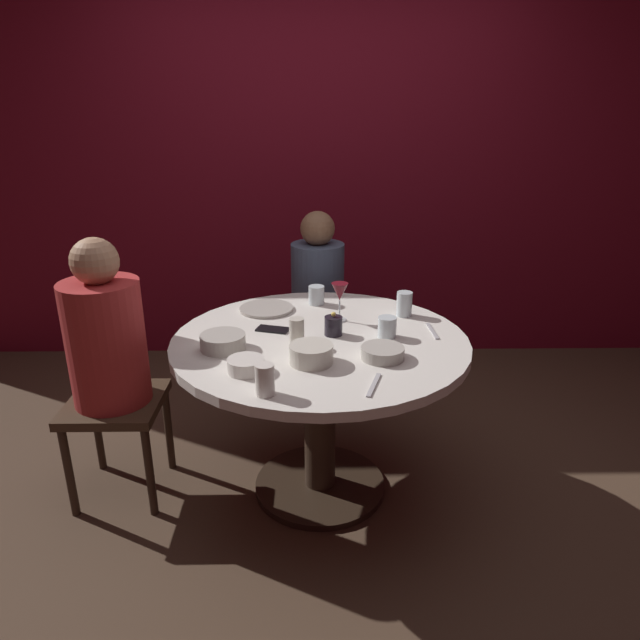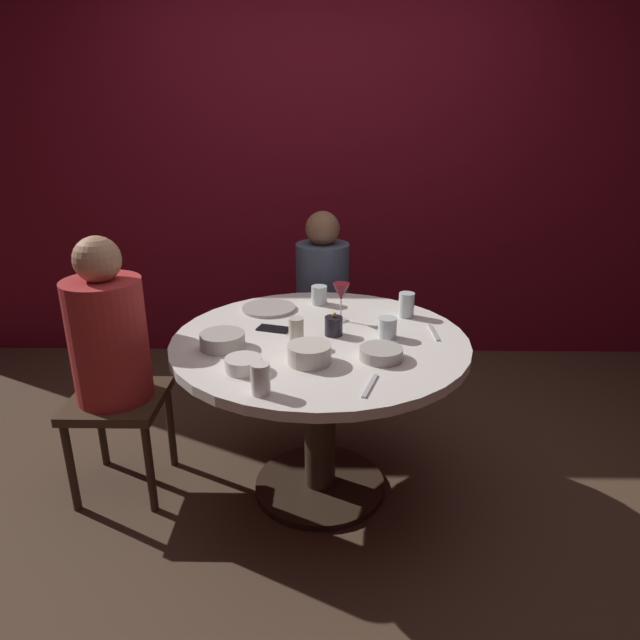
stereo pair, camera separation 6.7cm
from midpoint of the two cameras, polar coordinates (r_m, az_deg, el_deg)
ground_plane at (r=2.75m, az=0.73°, el=-16.47°), size 8.00×8.00×0.00m
back_wall at (r=3.85m, az=0.92°, el=15.29°), size 6.00×0.10×2.60m
dining_table at (r=2.44m, az=0.79°, el=-5.50°), size 1.25×1.25×0.75m
seated_diner_left at (r=2.55m, az=-19.79°, el=-2.11°), size 0.40×0.40×1.18m
seated_diner_back at (r=3.23m, az=0.85°, el=3.39°), size 0.40×0.40×1.13m
candle_holder at (r=2.39m, az=2.19°, el=-0.59°), size 0.08×0.08×0.10m
wine_glass at (r=2.52m, az=2.91°, el=2.66°), size 0.08×0.08×0.18m
dinner_plate at (r=2.71m, az=-4.47°, el=1.19°), size 0.26×0.26×0.01m
cell_phone at (r=2.46m, az=-3.92°, el=-0.89°), size 0.15×0.11×0.01m
bowl_serving_large at (r=2.14m, az=-0.19°, el=-3.42°), size 0.17×0.17×0.07m
bowl_salad_center at (r=2.29m, az=-8.96°, el=-2.06°), size 0.18×0.18×0.06m
bowl_small_white at (r=2.09m, az=-6.80°, el=-4.45°), size 0.14×0.14×0.05m
bowl_sauce_side at (r=2.19m, az=7.05°, el=-3.36°), size 0.17×0.17×0.05m
cup_near_candle at (r=2.63m, az=9.43°, el=1.52°), size 0.07×0.07×0.11m
cup_by_left_diner at (r=1.91m, az=-5.01°, el=-5.93°), size 0.07×0.07×0.11m
cup_by_right_diner at (r=2.28m, az=-1.57°, el=-1.18°), size 0.06×0.06×0.12m
cup_center_front at (r=2.77m, az=0.61°, el=2.53°), size 0.08×0.08×0.09m
cup_far_edge at (r=2.38m, az=7.61°, el=-0.80°), size 0.08×0.08×0.09m
fork_near_plate at (r=2.48m, az=12.13°, el=-1.23°), size 0.02×0.18×0.01m
knife_near_plate at (r=1.98m, az=6.04°, el=-6.61°), size 0.07×0.18×0.01m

